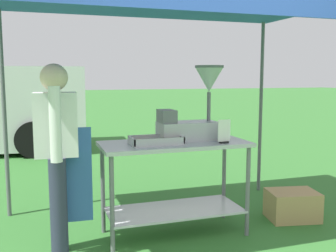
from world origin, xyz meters
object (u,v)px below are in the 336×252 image
object	(u,v)px
donut_tray	(156,142)
donut_fryer	(194,111)
menu_sign	(224,133)
vendor	(57,151)
stall_canopy	(171,6)
donut_cart	(175,168)
supply_crate	(292,205)

from	to	relation	value
donut_tray	donut_fryer	world-z (taller)	donut_fryer
menu_sign	vendor	size ratio (longest dim) A/B	0.13
stall_canopy	donut_fryer	xyz separation A→B (m)	(0.22, -0.03, -0.98)
donut_cart	menu_sign	distance (m)	0.57
donut_tray	supply_crate	xyz separation A→B (m)	(1.51, 0.02, -0.77)
supply_crate	donut_cart	bearing A→B (deg)	178.96
donut_cart	donut_fryer	bearing A→B (deg)	17.09
donut_tray	menu_sign	distance (m)	0.63
donut_fryer	supply_crate	bearing A→B (deg)	-4.73
donut_fryer	vendor	distance (m)	1.33
donut_tray	vendor	xyz separation A→B (m)	(-0.87, -0.09, -0.01)
vendor	donut_fryer	bearing A→B (deg)	8.85
donut_fryer	stall_canopy	bearing A→B (deg)	171.67
menu_sign	supply_crate	xyz separation A→B (m)	(0.90, 0.16, -0.83)
donut_tray	menu_sign	bearing A→B (deg)	-12.90
donut_tray	supply_crate	distance (m)	1.69
donut_fryer	menu_sign	distance (m)	0.37
donut_cart	donut_tray	distance (m)	0.34
donut_tray	vendor	size ratio (longest dim) A/B	0.29
stall_canopy	donut_tray	bearing A→B (deg)	-143.39
donut_cart	donut_tray	bearing A→B (deg)	-166.46
donut_cart	supply_crate	size ratio (longest dim) A/B	2.43
donut_cart	donut_fryer	size ratio (longest dim) A/B	1.93
vendor	donut_cart	bearing A→B (deg)	7.11
donut_fryer	supply_crate	world-z (taller)	donut_fryer
donut_tray	vendor	distance (m)	0.87
donut_cart	menu_sign	xyz separation A→B (m)	(0.42, -0.19, 0.34)
donut_fryer	vendor	size ratio (longest dim) A/B	0.45
donut_cart	vendor	xyz separation A→B (m)	(-1.06, -0.13, 0.26)
supply_crate	donut_fryer	bearing A→B (deg)	175.27
donut_fryer	menu_sign	xyz separation A→B (m)	(0.20, -0.25, -0.19)
donut_fryer	donut_tray	bearing A→B (deg)	-164.58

